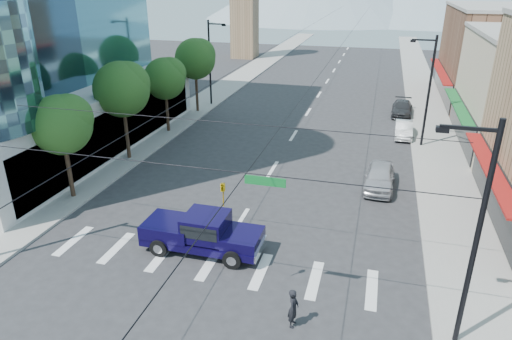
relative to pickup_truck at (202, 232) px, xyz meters
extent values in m
plane|color=#28282B|center=(0.97, -2.49, -1.10)|extent=(160.00, 160.00, 0.00)
cube|color=gray|center=(-11.03, 37.51, -1.02)|extent=(4.00, 120.00, 0.15)
cube|color=gray|center=(12.97, 37.51, -1.02)|extent=(4.00, 120.00, 0.15)
cube|color=brown|center=(20.97, 37.51, 3.90)|extent=(12.00, 18.00, 10.00)
cube|color=#8C6B4C|center=(-15.53, 59.51, 7.90)|extent=(4.00, 4.00, 18.00)
cylinder|color=black|center=(-10.23, 3.51, 1.18)|extent=(0.28, 0.28, 4.55)
sphere|color=#214E1A|center=(-10.23, 3.51, 3.78)|extent=(3.64, 3.64, 3.64)
sphere|color=#214E1A|center=(-9.83, 3.81, 4.18)|extent=(2.86, 2.86, 2.86)
cylinder|color=black|center=(-10.23, 10.51, 1.46)|extent=(0.28, 0.28, 5.11)
sphere|color=#214E1A|center=(-10.23, 10.51, 4.38)|extent=(4.09, 4.09, 4.09)
sphere|color=#214E1A|center=(-9.83, 10.81, 4.78)|extent=(3.21, 3.21, 3.21)
cylinder|color=black|center=(-10.23, 17.51, 1.18)|extent=(0.28, 0.28, 4.55)
sphere|color=#214E1A|center=(-10.23, 17.51, 3.78)|extent=(3.64, 3.64, 3.64)
sphere|color=#214E1A|center=(-9.83, 17.81, 4.18)|extent=(2.86, 2.86, 2.86)
cylinder|color=black|center=(-10.23, 24.51, 1.46)|extent=(0.28, 0.28, 5.11)
sphere|color=#214E1A|center=(-10.23, 24.51, 4.38)|extent=(4.09, 4.09, 4.09)
sphere|color=#214E1A|center=(-9.83, 24.81, 4.78)|extent=(3.21, 3.21, 3.21)
cylinder|color=black|center=(11.77, -3.49, 3.40)|extent=(0.20, 0.20, 9.00)
cylinder|color=black|center=(0.97, -3.49, 5.10)|extent=(21.60, 0.04, 0.04)
imported|color=gold|center=(2.47, -3.49, 4.05)|extent=(0.16, 0.20, 1.00)
cube|color=#0C6626|center=(4.17, -3.49, 4.85)|extent=(1.60, 0.06, 0.35)
cylinder|color=black|center=(-9.83, 27.51, 3.40)|extent=(0.20, 0.20, 9.00)
cube|color=black|center=(-8.93, 27.51, 7.50)|extent=(1.80, 0.12, 0.12)
cube|color=black|center=(-8.13, 27.51, 7.40)|extent=(0.40, 0.25, 0.18)
cylinder|color=black|center=(11.77, 19.51, 3.40)|extent=(0.20, 0.20, 9.00)
cube|color=black|center=(10.87, 19.51, 7.50)|extent=(1.80, 0.12, 0.12)
cube|color=black|center=(10.07, 19.51, 7.40)|extent=(0.40, 0.25, 0.18)
cube|color=#0C0632|center=(0.02, 0.00, -0.49)|extent=(6.11, 2.24, 0.39)
cube|color=#0C0632|center=(2.19, -0.01, -0.04)|extent=(1.78, 2.11, 0.61)
cube|color=#0C0632|center=(0.25, 0.00, 0.40)|extent=(2.12, 2.06, 1.22)
cube|color=black|center=(0.25, 0.00, 0.51)|extent=(1.89, 2.09, 0.67)
cube|color=#0C0632|center=(-1.75, 0.01, 0.01)|extent=(2.56, 2.23, 0.72)
cube|color=silver|center=(3.07, -0.01, -0.49)|extent=(0.14, 2.11, 0.39)
cube|color=silver|center=(-3.03, 0.01, -0.49)|extent=(0.14, 2.11, 0.33)
cylinder|color=black|center=(1.96, -1.06, -0.63)|extent=(0.93, 0.34, 0.93)
cylinder|color=black|center=(1.97, 1.04, -0.63)|extent=(0.93, 0.34, 0.93)
cylinder|color=black|center=(-1.92, -1.04, -0.63)|extent=(0.93, 0.34, 0.93)
cylinder|color=black|center=(-1.91, 1.06, -0.63)|extent=(0.93, 0.34, 0.93)
imported|color=black|center=(5.55, -4.18, -0.24)|extent=(0.43, 0.64, 1.71)
imported|color=#B1B0B5|center=(8.57, 10.22, -0.29)|extent=(2.12, 4.84, 1.62)
imported|color=silver|center=(10.37, 21.77, -0.42)|extent=(1.50, 4.15, 1.36)
imported|color=#2F2F31|center=(10.37, 28.89, -0.39)|extent=(2.23, 4.98, 1.42)
camera|label=1|loc=(7.99, -18.66, 11.94)|focal=32.00mm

